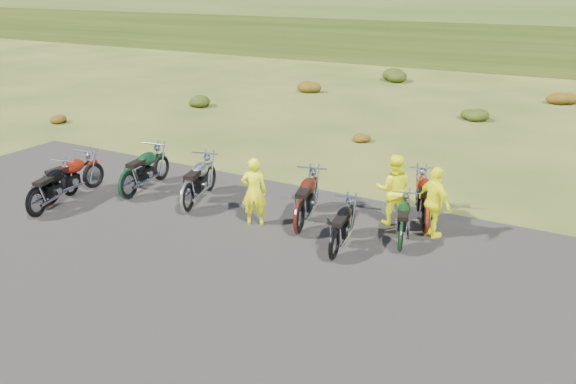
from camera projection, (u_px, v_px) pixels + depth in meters
The scene contains 22 objects.
ground at pixel (220, 243), 12.34m from camera, with size 300.00×300.00×0.00m, color #394818.
gravel_pad at pixel (160, 283), 10.70m from camera, with size 20.00×12.00×0.04m, color black.
hill_slope at pixel (523, 40), 53.42m from camera, with size 300.00×46.00×3.00m, color #2C3D14, non-canonical shape.
hill_plateau at pixel (566, 11), 102.71m from camera, with size 300.00×90.00×9.17m, color #2C3D14.
shrub_0 at pixel (60, 118), 22.55m from camera, with size 0.77×0.77×0.45m, color #60340C.
shrub_1 at pixel (198, 99), 25.58m from camera, with size 1.03×1.03×0.61m, color #1F310C.
shrub_2 at pixel (307, 85), 28.61m from camera, with size 1.30×1.30×0.77m, color #60340C.
shrub_3 at pixel (395, 74), 31.64m from camera, with size 1.56×1.56×0.92m, color #1F310C.
shrub_4 at pixel (359, 135), 20.00m from camera, with size 0.77×0.77×0.45m, color #60340C.
shrub_5 at pixel (474, 113), 23.03m from camera, with size 1.03×1.03×0.61m, color #1F310C.
shrub_6 at pixel (561, 95), 26.06m from camera, with size 1.30×1.30×0.77m, color #60340C.
motorcycle_0 at pixel (39, 218), 13.65m from camera, with size 2.10×0.70×1.10m, color black, non-canonical shape.
motorcycle_1 at pixel (50, 207), 14.25m from camera, with size 2.27×0.76×1.19m, color maroon, non-canonical shape.
motorcycle_2 at pixel (130, 200), 14.75m from camera, with size 2.29×0.76×1.20m, color black, non-canonical shape.
motorcycle_3 at pixel (188, 213), 13.90m from camera, with size 2.28×0.76×1.19m, color #B6B6BB, non-canonical shape.
motorcycle_4 at pixel (299, 234), 12.74m from camera, with size 2.29×0.76×1.20m, color #41140A, non-canonical shape.
motorcycle_5 at pixel (334, 260), 11.57m from camera, with size 1.93×0.64×1.01m, color black, non-canonical shape.
motorcycle_6 at pixel (424, 234), 12.77m from camera, with size 2.27×0.76×1.19m, color maroon, non-canonical shape.
motorcycle_7 at pixel (400, 252), 11.92m from camera, with size 1.86×0.62×0.98m, color black, non-canonical shape.
person_middle at pixel (254, 193), 12.95m from camera, with size 0.59×0.39×1.63m, color #F3F40C.
person_right_a at pixel (393, 191), 12.99m from camera, with size 0.82×0.64×1.69m, color #F3F40C.
person_right_b at pixel (434, 204), 12.32m from camera, with size 0.95×0.40×1.62m, color #F3F40C.
Camera 1 is at (6.64, -9.08, 5.42)m, focal length 35.00 mm.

